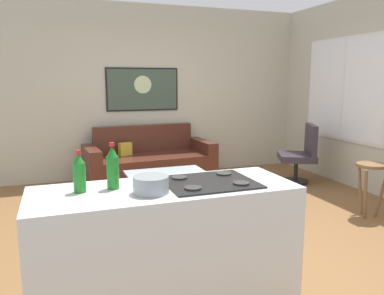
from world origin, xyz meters
name	(u,v)px	position (x,y,z in m)	size (l,w,h in m)	color
ground	(207,223)	(0.00, 0.00, -0.02)	(6.40, 6.40, 0.04)	brown
back_wall	(154,92)	(0.00, 2.42, 1.40)	(6.40, 0.05, 2.80)	#BAB7A0
right_wall	(377,94)	(2.62, 0.30, 1.40)	(0.05, 6.40, 2.80)	#BCB9A5
couch	(149,163)	(-0.20, 1.97, 0.29)	(2.05, 0.99, 0.87)	#4A2419
coffee_table	(166,175)	(-0.25, 0.82, 0.38)	(1.02, 0.57, 0.41)	silver
armchair	(301,154)	(2.00, 1.07, 0.46)	(0.72, 0.73, 0.92)	black
bar_stool	(371,175)	(1.85, -0.48, 0.50)	(0.38, 0.37, 0.63)	brown
kitchen_counter	(166,251)	(-0.91, -1.51, 0.45)	(1.73, 0.64, 0.92)	silver
soda_bottle	(79,173)	(-1.45, -1.44, 1.02)	(0.08, 0.08, 0.27)	#1E7823
soda_bottle_2	(113,168)	(-1.24, -1.43, 1.03)	(0.08, 0.08, 0.30)	#1E7823
mixing_bowl	(151,185)	(-1.03, -1.61, 0.95)	(0.22, 0.22, 0.11)	#8B969D
wall_painting	(143,89)	(-0.19, 2.38, 1.44)	(1.19, 0.03, 0.70)	black
window	(344,89)	(2.59, 0.90, 1.45)	(0.03, 1.67, 1.56)	silver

